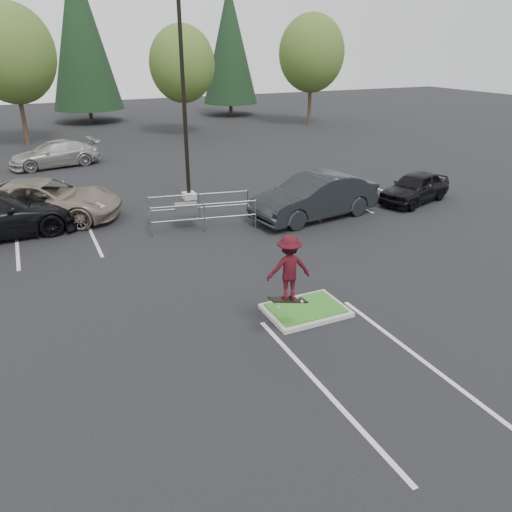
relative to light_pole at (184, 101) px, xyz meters
name	(u,v)px	position (x,y,z in m)	size (l,w,h in m)	color
ground	(306,312)	(-0.50, -12.00, -4.56)	(120.00, 120.00, 0.00)	black
grass_median	(306,310)	(-0.50, -12.00, -4.48)	(2.20, 1.60, 0.16)	#A29F97
stall_lines	(191,247)	(-1.85, -5.98, -4.56)	(22.62, 17.60, 0.01)	silver
light_pole	(184,101)	(0.00, 0.00, 0.00)	(0.70, 0.60, 10.12)	#A29F97
decid_b	(12,57)	(-6.51, 18.53, 1.48)	(5.89, 5.89, 9.64)	#38281C
decid_c	(182,66)	(5.49, 17.83, 0.69)	(5.12, 5.12, 8.38)	#38281C
decid_d	(311,56)	(17.49, 18.33, 1.35)	(5.76, 5.76, 9.43)	#38281C
conif_b	(80,32)	(-0.50, 28.50, 3.29)	(6.38, 6.38, 14.50)	#38281C
conif_c	(230,44)	(13.50, 27.50, 2.29)	(5.50, 5.50, 12.50)	#38281C
cart_corral	(190,209)	(-1.20, -3.91, -3.81)	(4.43, 2.28, 1.20)	gray
skateboarder	(289,268)	(-1.63, -13.00, -2.58)	(1.16, 0.80, 1.86)	black
car_l_tan	(42,201)	(-6.53, -0.50, -3.69)	(2.87, 6.22, 1.73)	gray
car_r_charc	(315,197)	(4.00, -5.00, -3.63)	(1.97, 5.65, 1.86)	black
car_r_black	(415,187)	(9.50, -5.00, -3.85)	(1.67, 4.14, 1.41)	black
car_far_silver	(56,154)	(-5.16, 10.00, -3.80)	(2.12, 5.22, 1.51)	#A6A7A2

